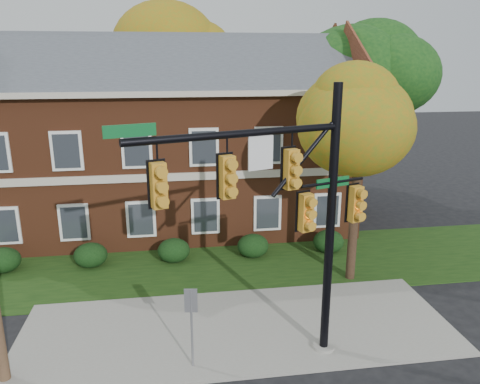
{
  "coord_description": "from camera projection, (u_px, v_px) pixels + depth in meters",
  "views": [
    {
      "loc": [
        -1.92,
        -12.35,
        8.57
      ],
      "look_at": [
        0.36,
        3.0,
        4.12
      ],
      "focal_mm": 35.0,
      "sensor_mm": 36.0,
      "label": 1
    }
  ],
  "objects": [
    {
      "name": "ground",
      "position": [
        243.0,
        348.0,
        14.38
      ],
      "size": [
        120.0,
        120.0,
        0.0
      ],
      "primitive_type": "plane",
      "color": "black",
      "rests_on": "ground"
    },
    {
      "name": "sidewalk",
      "position": [
        238.0,
        329.0,
        15.32
      ],
      "size": [
        14.0,
        5.0,
        0.08
      ],
      "primitive_type": "cube",
      "color": "gray",
      "rests_on": "ground"
    },
    {
      "name": "grass_strip",
      "position": [
        221.0,
        265.0,
        20.07
      ],
      "size": [
        30.0,
        6.0,
        0.04
      ],
      "primitive_type": "cube",
      "color": "#193811",
      "rests_on": "ground"
    },
    {
      "name": "apartment_building",
      "position": [
        169.0,
        130.0,
        24.08
      ],
      "size": [
        18.8,
        8.8,
        9.74
      ],
      "color": "brown",
      "rests_on": "ground"
    },
    {
      "name": "hedge_far_left",
      "position": [
        3.0,
        260.0,
        19.33
      ],
      "size": [
        1.4,
        1.26,
        1.05
      ],
      "primitive_type": "ellipsoid",
      "color": "black",
      "rests_on": "ground"
    },
    {
      "name": "hedge_left",
      "position": [
        91.0,
        255.0,
        19.82
      ],
      "size": [
        1.4,
        1.26,
        1.05
      ],
      "primitive_type": "ellipsoid",
      "color": "black",
      "rests_on": "ground"
    },
    {
      "name": "hedge_center",
      "position": [
        174.0,
        250.0,
        20.32
      ],
      "size": [
        1.4,
        1.26,
        1.05
      ],
      "primitive_type": "ellipsoid",
      "color": "black",
      "rests_on": "ground"
    },
    {
      "name": "hedge_right",
      "position": [
        253.0,
        246.0,
        20.81
      ],
      "size": [
        1.4,
        1.26,
        1.05
      ],
      "primitive_type": "ellipsoid",
      "color": "black",
      "rests_on": "ground"
    },
    {
      "name": "hedge_far_right",
      "position": [
        328.0,
        241.0,
        21.31
      ],
      "size": [
        1.4,
        1.26,
        1.05
      ],
      "primitive_type": "ellipsoid",
      "color": "black",
      "rests_on": "ground"
    },
    {
      "name": "tree_near_right",
      "position": [
        369.0,
        113.0,
        16.95
      ],
      "size": [
        4.5,
        4.25,
        8.58
      ],
      "color": "black",
      "rests_on": "ground"
    },
    {
      "name": "tree_right_rear",
      "position": [
        375.0,
        67.0,
        25.63
      ],
      "size": [
        6.3,
        5.95,
        10.62
      ],
      "color": "black",
      "rests_on": "ground"
    },
    {
      "name": "tree_far_rear",
      "position": [
        187.0,
        54.0,
        30.66
      ],
      "size": [
        6.84,
        6.46,
        11.52
      ],
      "color": "black",
      "rests_on": "ground"
    },
    {
      "name": "traffic_signal",
      "position": [
        288.0,
        202.0,
        12.24
      ],
      "size": [
        6.84,
        2.45,
        7.98
      ],
      "rotation": [
        0.0,
        0.0,
        0.32
      ],
      "color": "gray",
      "rests_on": "ground"
    },
    {
      "name": "sign_post",
      "position": [
        191.0,
        315.0,
        12.97
      ],
      "size": [
        0.37,
        0.1,
        2.51
      ],
      "rotation": [
        0.0,
        0.0,
        -0.14
      ],
      "color": "slate",
      "rests_on": "ground"
    }
  ]
}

